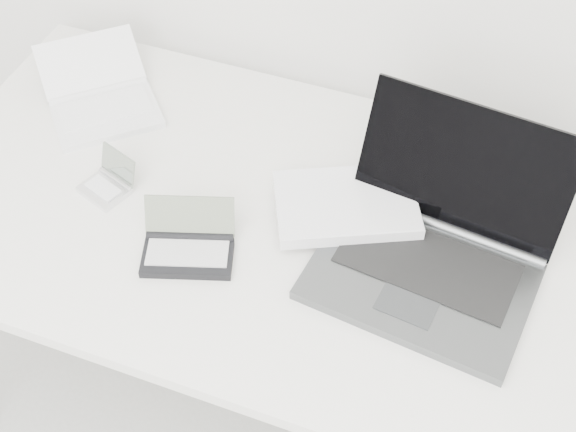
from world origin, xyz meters
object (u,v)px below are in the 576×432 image
(netbook_open_white, at_px, (102,100))
(palmtop_charcoal, at_px, (188,247))
(desk, at_px, (309,241))
(laptop_large, at_px, (407,235))

(netbook_open_white, relative_size, palmtop_charcoal, 1.78)
(desk, bearing_deg, laptop_large, 2.69)
(laptop_large, xyz_separation_m, palmtop_charcoal, (-0.38, -0.15, -0.02))
(palmtop_charcoal, bearing_deg, laptop_large, 3.52)
(laptop_large, xyz_separation_m, netbook_open_white, (-0.73, 0.16, -0.02))
(laptop_large, relative_size, palmtop_charcoal, 2.78)
(palmtop_charcoal, bearing_deg, desk, 18.43)
(netbook_open_white, xyz_separation_m, palmtop_charcoal, (0.36, -0.31, -0.00))
(laptop_large, bearing_deg, desk, -170.68)
(desk, distance_m, palmtop_charcoal, 0.25)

